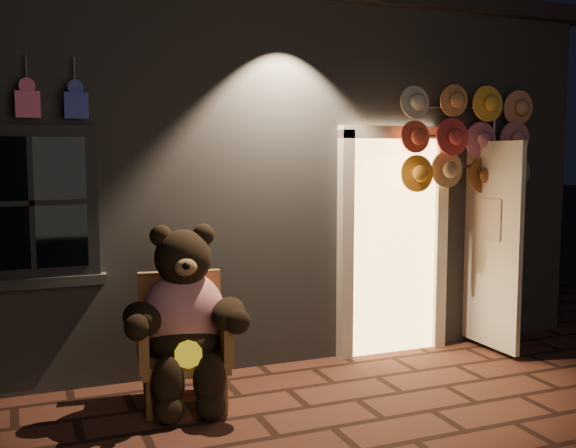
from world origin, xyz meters
TOP-DOWN VIEW (x-y plane):
  - ground at (0.00, 0.00)m, footprint 60.00×60.00m
  - shop_building at (0.00, 3.99)m, footprint 7.30×5.95m
  - wicker_armchair at (-0.85, 0.92)m, footprint 0.76×0.70m
  - teddy_bear at (-0.86, 0.79)m, footprint 1.01×0.84m
  - hat_rack at (2.08, 1.28)m, footprint 1.46×0.22m

SIDE VIEW (x-z plane):
  - ground at x=0.00m, z-range 0.00..0.00m
  - wicker_armchair at x=-0.85m, z-range 0.00..0.99m
  - teddy_bear at x=-0.86m, z-range -0.01..1.39m
  - shop_building at x=0.00m, z-range -0.02..3.49m
  - hat_rack at x=2.08m, z-range 0.77..3.36m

